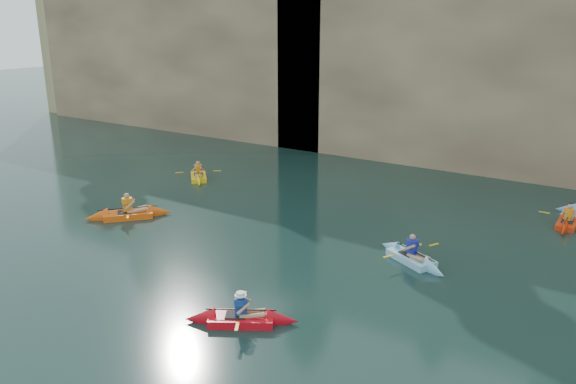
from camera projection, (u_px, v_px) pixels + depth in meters
The scene contains 11 objects.
ground at pixel (130, 352), 13.99m from camera, with size 160.00×160.00×0.00m, color black.
cliff at pixel (480, 50), 36.24m from camera, with size 70.00×16.00×12.00m, color tan.
cliff_slab_west at pixel (174, 57), 40.95m from camera, with size 26.00×2.40×10.56m, color tan.
cliff_slab_center at pixel (480, 64), 29.36m from camera, with size 24.00×2.40×11.40m, color tan.
sea_cave_west at pixel (190, 105), 40.35m from camera, with size 4.50×1.00×4.00m, color black.
sea_cave_center at pixel (367, 131), 33.18m from camera, with size 3.50×1.00×3.20m, color black.
main_kayaker at pixel (241, 318), 15.27m from camera, with size 3.05×2.22×1.16m.
kayaker_orange at pixel (128, 214), 23.37m from camera, with size 2.94×3.15×1.34m.
kayaker_ltblue_near at pixel (411, 257), 19.18m from camera, with size 3.13×2.20×1.24m.
kayaker_red_far at pixel (567, 222), 22.53m from camera, with size 2.21×3.02×1.11m.
kayaker_yellow at pixel (199, 176), 29.00m from camera, with size 2.54×2.61×1.20m.
Camera 1 is at (9.94, -8.06, 7.96)m, focal length 35.00 mm.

